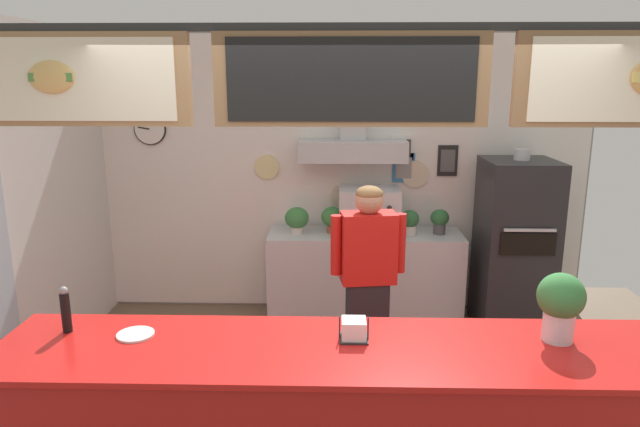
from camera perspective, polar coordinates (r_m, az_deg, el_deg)
back_wall_assembly at (r=5.62m, az=2.28°, el=4.44°), size 4.89×3.03×2.77m
back_prep_counter at (r=5.67m, az=4.43°, el=-6.36°), size 1.86×0.55×0.89m
pizza_oven at (r=5.64m, az=18.76°, el=-3.13°), size 0.63×0.72×1.73m
shop_worker at (r=4.31m, az=4.75°, el=-6.76°), size 0.55×0.27×1.59m
espresso_machine at (r=5.46m, az=4.88°, el=0.17°), size 0.57×0.53×0.45m
potted_oregano at (r=5.51m, az=8.87°, el=-0.79°), size 0.18×0.18×0.24m
potted_sage at (r=5.51m, az=1.26°, el=-0.45°), size 0.22×0.22×0.26m
potted_thyme at (r=5.59m, az=11.79°, el=-0.63°), size 0.18×0.18×0.24m
potted_rosemary at (r=5.49m, az=-2.31°, el=-0.56°), size 0.23×0.23×0.26m
condiment_plate at (r=3.21m, az=-17.85°, el=-11.36°), size 0.19×0.19×0.01m
basil_vase at (r=3.18m, az=22.76°, el=-8.36°), size 0.24×0.24×0.36m
napkin_holder at (r=3.01m, az=3.37°, el=-11.48°), size 0.15×0.15×0.12m
pepper_grinder at (r=3.33m, az=-23.95°, el=-8.72°), size 0.05×0.05×0.25m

